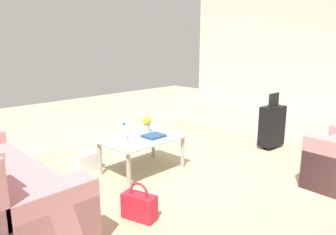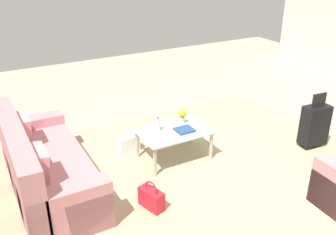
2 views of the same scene
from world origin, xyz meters
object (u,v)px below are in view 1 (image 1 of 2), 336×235
suitcase_black (272,125)px  water_bottle (124,132)px  handbag_white (88,162)px  flower_vase (147,123)px  coffee_table_book (154,136)px  handbag_red (139,206)px  coffee_table (142,142)px

suitcase_black → water_bottle: bearing=-20.0°
handbag_white → flower_vase: bearing=155.1°
water_bottle → handbag_white: water_bottle is taller
coffee_table_book → suitcase_black: suitcase_black is taller
water_bottle → flower_vase: 0.42m
handbag_red → coffee_table_book: bearing=-139.6°
coffee_table_book → flower_vase: 0.27m
coffee_table_book → handbag_white: size_ratio=0.69×
flower_vase → coffee_table_book: bearing=66.5°
coffee_table_book → handbag_white: (0.61, -0.56, -0.32)m
water_bottle → coffee_table_book: water_bottle is taller
water_bottle → coffee_table_book: 0.38m
coffee_table → suitcase_black: 2.12m
suitcase_black → coffee_table_book: bearing=-18.3°
handbag_red → suitcase_black: bearing=-176.9°
flower_vase → handbag_red: bearing=44.9°
coffee_table → handbag_white: 0.73m
water_bottle → coffee_table_book: bearing=150.6°
flower_vase → suitcase_black: suitcase_black is taller
coffee_table → coffee_table_book: size_ratio=4.01×
coffee_table → flower_vase: (-0.22, -0.15, 0.18)m
water_bottle → suitcase_black: (-2.20, 0.80, -0.17)m
coffee_table_book → handbag_white: coffee_table_book is taller
coffee_table_book → flower_vase: size_ratio=1.20×
flower_vase → handbag_white: size_ratio=0.57×
handbag_red → water_bottle: bearing=-121.5°
coffee_table_book → flower_vase: (-0.10, -0.23, 0.11)m
coffee_table → water_bottle: (0.20, -0.10, 0.15)m
water_bottle → suitcase_black: bearing=160.0°
flower_vase → water_bottle: bearing=6.8°
coffee_table_book → handbag_red: size_ratio=0.69×
water_bottle → handbag_white: bearing=-52.5°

